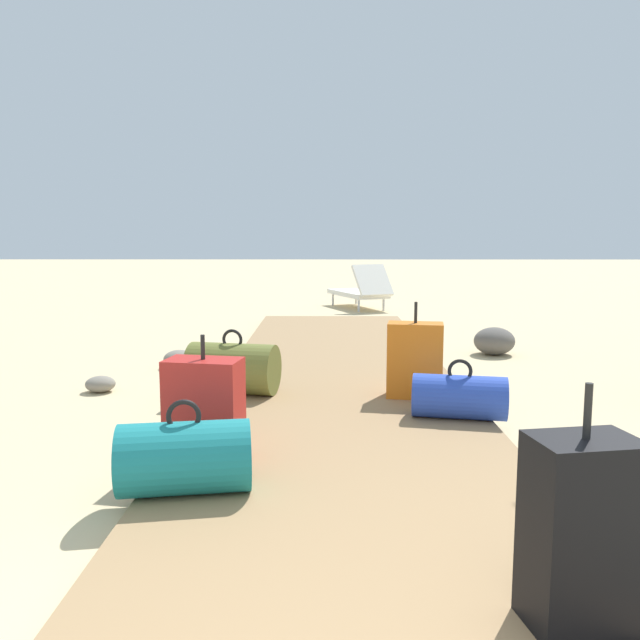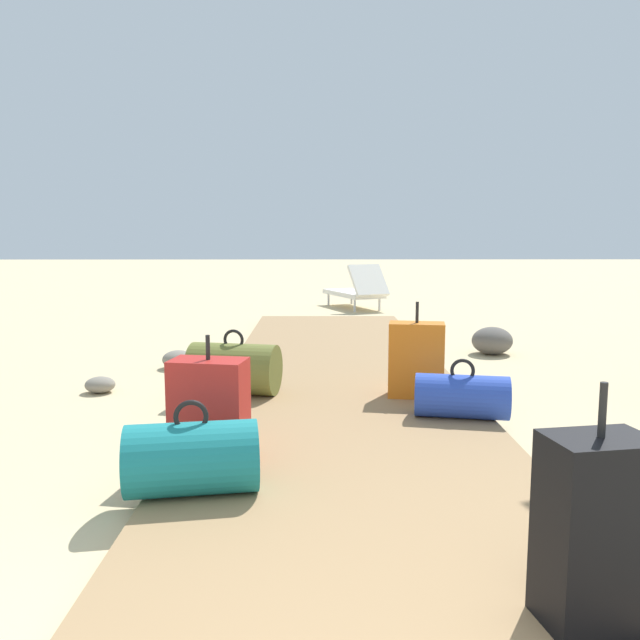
# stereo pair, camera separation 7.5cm
# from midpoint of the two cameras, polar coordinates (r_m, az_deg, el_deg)

# --- Properties ---
(ground_plane) EXTENTS (60.00, 60.00, 0.00)m
(ground_plane) POSITION_cam_midpoint_polar(r_m,az_deg,el_deg) (4.50, 1.63, -9.22)
(ground_plane) COLOR #D1BA8C
(boardwalk) EXTENTS (2.01, 8.80, 0.08)m
(boardwalk) POSITION_cam_midpoint_polar(r_m,az_deg,el_deg) (5.34, 1.29, -6.06)
(boardwalk) COLOR #9E7A51
(boardwalk) RESTS_ON ground
(duffel_bag_teal) EXTENTS (0.67, 0.44, 0.46)m
(duffel_bag_teal) POSITION_cam_midpoint_polar(r_m,az_deg,el_deg) (3.14, -12.12, -12.05)
(duffel_bag_teal) COLOR #197A7F
(duffel_bag_teal) RESTS_ON boardwalk
(suitcase_black) EXTENTS (0.36, 0.28, 0.78)m
(suitcase_black) POSITION_cam_midpoint_polar(r_m,az_deg,el_deg) (2.25, 22.61, -17.11)
(suitcase_black) COLOR black
(suitcase_black) RESTS_ON boardwalk
(suitcase_red) EXTENTS (0.45, 0.30, 0.68)m
(suitcase_red) POSITION_cam_midpoint_polar(r_m,az_deg,el_deg) (3.61, -10.52, -7.78)
(suitcase_red) COLOR red
(suitcase_red) RESTS_ON boardwalk
(duffel_bag_olive) EXTENTS (0.74, 0.53, 0.51)m
(duffel_bag_olive) POSITION_cam_midpoint_polar(r_m,az_deg,el_deg) (4.98, -8.17, -4.34)
(duffel_bag_olive) COLOR olive
(duffel_bag_olive) RESTS_ON boardwalk
(suitcase_orange) EXTENTS (0.44, 0.28, 0.73)m
(suitcase_orange) POSITION_cam_midpoint_polar(r_m,az_deg,el_deg) (4.87, 8.21, -3.55)
(suitcase_orange) COLOR orange
(suitcase_orange) RESTS_ON boardwalk
(duffel_bag_blue) EXTENTS (0.67, 0.41, 0.41)m
(duffel_bag_blue) POSITION_cam_midpoint_polar(r_m,az_deg,el_deg) (4.39, 12.16, -6.71)
(duffel_bag_blue) COLOR #2847B7
(duffel_bag_blue) RESTS_ON boardwalk
(lounge_chair) EXTENTS (1.14, 1.64, 0.80)m
(lounge_chair) POSITION_cam_midpoint_polar(r_m,az_deg,el_deg) (11.30, 3.14, 2.67)
(lounge_chair) COLOR white
(lounge_chair) RESTS_ON ground
(rock_left_far) EXTENTS (0.25, 0.23, 0.13)m
(rock_left_far) POSITION_cam_midpoint_polar(r_m,az_deg,el_deg) (5.62, -19.54, -5.51)
(rock_left_far) COLOR gray
(rock_left_far) RESTS_ON ground
(rock_left_near) EXTENTS (0.45, 0.45, 0.18)m
(rock_left_near) POSITION_cam_midpoint_polar(r_m,az_deg,el_deg) (6.41, -12.95, -3.48)
(rock_left_near) COLOR gray
(rock_left_near) RESTS_ON ground
(rock_right_near) EXTENTS (0.64, 0.64, 0.30)m
(rock_right_near) POSITION_cam_midpoint_polar(r_m,az_deg,el_deg) (7.22, 14.95, -1.81)
(rock_right_near) COLOR #5B5651
(rock_right_near) RESTS_ON ground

